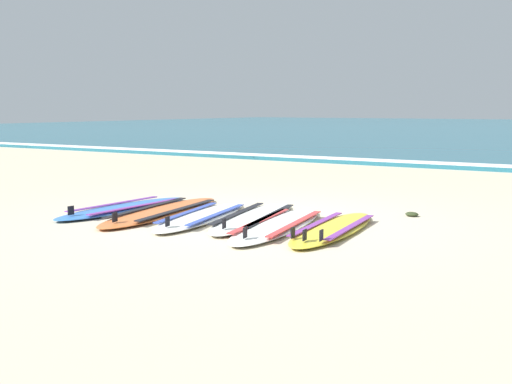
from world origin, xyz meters
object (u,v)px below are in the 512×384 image
surfboard_1 (163,211)px  surfboard_5 (333,228)px  surfboard_2 (202,216)px  surfboard_4 (278,225)px  surfboard_3 (254,217)px  surfboard_0 (125,208)px

surfboard_1 → surfboard_5: same height
surfboard_1 → surfboard_5: (2.35, 0.09, 0.00)m
surfboard_2 → surfboard_4: 1.08m
surfboard_2 → surfboard_3: (0.58, 0.28, -0.00)m
surfboard_1 → surfboard_3: (1.23, 0.24, 0.00)m
surfboard_2 → surfboard_3: 0.64m
surfboard_0 → surfboard_3: size_ratio=0.95×
surfboard_3 → surfboard_0: bearing=-171.2°
surfboard_0 → surfboard_2: (1.26, 0.01, 0.00)m
surfboard_2 → surfboard_5: 1.71m
surfboard_0 → surfboard_1: (0.61, 0.04, -0.00)m
surfboard_2 → surfboard_4: size_ratio=0.94×
surfboard_1 → surfboard_2: bearing=-2.9°
surfboard_1 → surfboard_2: size_ratio=1.14×
surfboard_0 → surfboard_3: bearing=8.8°
surfboard_0 → surfboard_4: (2.34, -0.00, -0.00)m
surfboard_2 → surfboard_5: (1.70, 0.13, 0.00)m
surfboard_2 → surfboard_0: bearing=-179.5°
surfboard_0 → surfboard_4: size_ratio=0.95×
surfboard_0 → surfboard_1: same height
surfboard_0 → surfboard_2: size_ratio=1.00×
surfboard_4 → surfboard_1: bearing=178.5°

